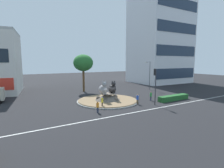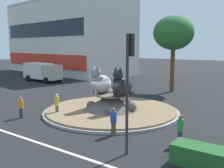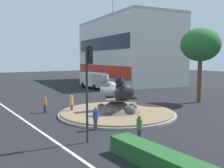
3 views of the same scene
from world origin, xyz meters
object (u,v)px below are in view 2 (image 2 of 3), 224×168
object	(u,v)px
cat_statue_black	(122,85)
pedestrian_blue_shirt	(113,121)
delivery_box_truck	(42,71)
shophouse_block	(68,38)
cat_statue_grey	(100,83)
broadleaf_tree_behind_island	(173,33)
traffic_light_mast	(129,73)
pedestrian_orange_shirt	(21,107)
pedestrian_green_shirt	(180,129)
pedestrian_yellow_shirt	(57,104)

from	to	relation	value
cat_statue_black	pedestrian_blue_shirt	distance (m)	4.99
cat_statue_black	delivery_box_truck	size ratio (longest dim) A/B	0.34
pedestrian_blue_shirt	delivery_box_truck	bearing A→B (deg)	69.20
shophouse_block	cat_statue_grey	bearing A→B (deg)	-32.07
cat_statue_grey	broadleaf_tree_behind_island	bearing A→B (deg)	179.93
cat_statue_grey	traffic_light_mast	bearing A→B (deg)	52.74
broadleaf_tree_behind_island	pedestrian_orange_shirt	xyz separation A→B (m)	(-4.52, -16.84, -5.79)
traffic_light_mast	cat_statue_grey	bearing A→B (deg)	51.80
shophouse_block	pedestrian_green_shirt	distance (m)	40.81
broadleaf_tree_behind_island	cat_statue_black	bearing A→B (deg)	-85.78
traffic_light_mast	pedestrian_green_shirt	distance (m)	4.41
pedestrian_green_shirt	shophouse_block	bearing A→B (deg)	120.12
pedestrian_blue_shirt	delivery_box_truck	xyz separation A→B (m)	(-22.10, 12.91, 0.64)
shophouse_block	delivery_box_truck	xyz separation A→B (m)	(6.61, -12.00, -5.25)
cat_statue_black	pedestrian_orange_shirt	world-z (taller)	cat_statue_black
cat_statue_black	pedestrian_green_shirt	world-z (taller)	cat_statue_black
traffic_light_mast	delivery_box_truck	bearing A→B (deg)	62.96
cat_statue_black	traffic_light_mast	bearing A→B (deg)	39.64
cat_statue_grey	pedestrian_yellow_shirt	distance (m)	3.75
traffic_light_mast	cat_statue_black	bearing A→B (deg)	40.38
traffic_light_mast	delivery_box_truck	world-z (taller)	traffic_light_mast
pedestrian_orange_shirt	shophouse_block	bearing A→B (deg)	-133.69
broadleaf_tree_behind_island	pedestrian_green_shirt	xyz separation A→B (m)	(6.86, -15.03, -5.76)
broadleaf_tree_behind_island	pedestrian_yellow_shirt	world-z (taller)	broadleaf_tree_behind_island
shophouse_block	pedestrian_blue_shirt	xyz separation A→B (m)	(28.71, -24.91, -5.88)
cat_statue_black	pedestrian_blue_shirt	xyz separation A→B (m)	(2.26, -4.22, -1.41)
traffic_light_mast	pedestrian_yellow_shirt	bearing A→B (deg)	75.35
cat_statue_grey	broadleaf_tree_behind_island	xyz separation A→B (m)	(1.07, 11.90, 4.29)
pedestrian_blue_shirt	pedestrian_yellow_shirt	distance (m)	6.03
cat_statue_grey	broadleaf_tree_behind_island	distance (m)	12.70
delivery_box_truck	traffic_light_mast	bearing A→B (deg)	-27.73
cat_statue_black	pedestrian_green_shirt	xyz separation A→B (m)	(6.00, -3.35, -1.42)
pedestrian_blue_shirt	cat_statue_black	bearing A→B (deg)	37.65
traffic_light_mast	shophouse_block	bearing A→B (deg)	53.29
broadleaf_tree_behind_island	pedestrian_blue_shirt	bearing A→B (deg)	-78.90
cat_statue_grey	pedestrian_blue_shirt	world-z (taller)	cat_statue_grey
cat_statue_black	traffic_light_mast	world-z (taller)	traffic_light_mast
traffic_light_mast	pedestrian_yellow_shirt	xyz separation A→B (m)	(-8.05, 2.74, -3.09)
shophouse_block	broadleaf_tree_behind_island	distance (m)	27.12
pedestrian_blue_shirt	pedestrian_yellow_shirt	world-z (taller)	pedestrian_yellow_shirt
cat_statue_grey	pedestrian_blue_shirt	distance (m)	5.98
traffic_light_mast	pedestrian_green_shirt	size ratio (longest dim) A/B	3.58
pedestrian_green_shirt	pedestrian_yellow_shirt	bearing A→B (deg)	155.87
cat_statue_grey	pedestrian_orange_shirt	size ratio (longest dim) A/B	1.55
cat_statue_black	pedestrian_blue_shirt	size ratio (longest dim) A/B	1.35
pedestrian_orange_shirt	delivery_box_truck	bearing A→B (deg)	-126.64
cat_statue_black	pedestrian_yellow_shirt	distance (m)	5.08
pedestrian_orange_shirt	cat_statue_grey	bearing A→B (deg)	152.26
shophouse_block	pedestrian_yellow_shirt	size ratio (longest dim) A/B	16.05
pedestrian_yellow_shirt	delivery_box_truck	size ratio (longest dim) A/B	0.26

